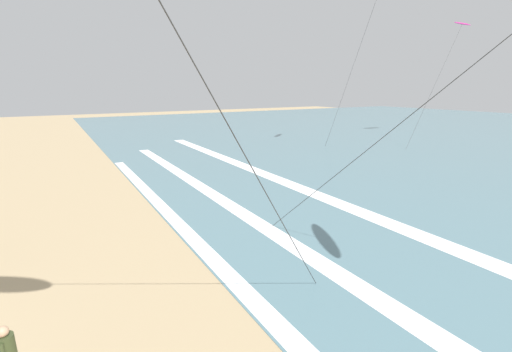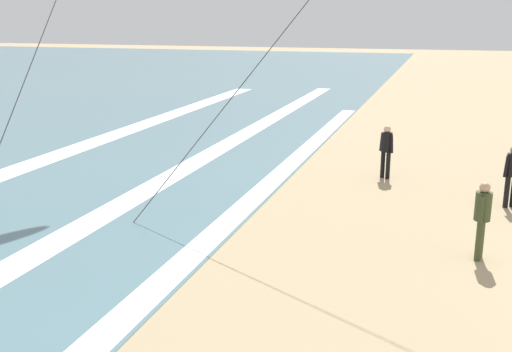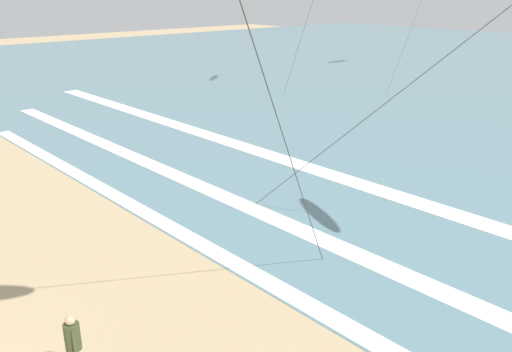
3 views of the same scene
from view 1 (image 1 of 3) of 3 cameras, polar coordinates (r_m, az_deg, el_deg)
The scene contains 4 objects.
wave_foam_shoreline at distance 11.30m, azimuth -3.71°, elevation -16.89°, with size 40.76×0.64×0.01m, color white.
wave_foam_mid_break at distance 11.46m, azimuth 16.14°, elevation -17.00°, with size 54.75×0.85×0.01m, color white.
wave_foam_outer_break at distance 16.81m, azimuth 20.07°, elevation -6.92°, with size 57.58×1.08×0.01m, color white.
kite_magenta_high_right at distance 49.44m, azimuth 31.00°, elevation 20.73°, with size 3.80×14.20×13.28m.
Camera 1 is at (7.83, 4.99, 5.88)m, focal length 24.12 mm.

